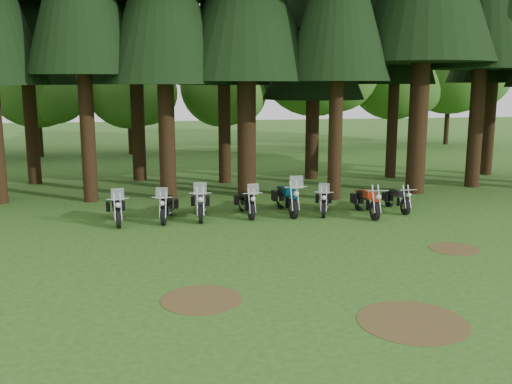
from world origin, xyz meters
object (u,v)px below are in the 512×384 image
Objects in this scene: motorcycle_0 at (117,210)px; motorcycle_5 at (324,202)px; motorcycle_7 at (397,200)px; motorcycle_4 at (287,199)px; motorcycle_1 at (167,207)px; motorcycle_6 at (367,202)px; motorcycle_3 at (247,203)px; motorcycle_2 at (200,204)px.

motorcycle_0 is 1.08× the size of motorcycle_5.
motorcycle_4 is at bearing 175.17° from motorcycle_7.
motorcycle_1 is 4.34m from motorcycle_4.
motorcycle_4 is at bearing -2.98° from motorcycle_0.
motorcycle_4 is 1.09× the size of motorcycle_6.
motorcycle_5 is at bearing 10.13° from motorcycle_1.
motorcycle_1 is at bearing 179.12° from motorcycle_7.
motorcycle_1 is at bearing -178.73° from motorcycle_4.
motorcycle_1 is 0.93× the size of motorcycle_6.
motorcycle_6 is at bearing -3.44° from motorcycle_5.
motorcycle_4 is (1.51, 0.07, 0.08)m from motorcycle_3.
motorcycle_3 is 5.64m from motorcycle_7.
motorcycle_2 reaches higher than motorcycle_0.
motorcycle_0 is at bearing 179.87° from motorcycle_3.
motorcycle_6 is at bearing -9.39° from motorcycle_0.
motorcycle_2 is 4.47m from motorcycle_5.
motorcycle_3 reaches higher than motorcycle_6.
motorcycle_3 is (1.65, 0.04, -0.04)m from motorcycle_2.
motorcycle_4 is 1.23× the size of motorcycle_5.
motorcycle_2 is 5.94m from motorcycle_6.
motorcycle_7 is at bearing 16.47° from motorcycle_5.
motorcycle_1 is 8.47m from motorcycle_7.
motorcycle_0 reaches higher than motorcycle_1.
motorcycle_2 reaches higher than motorcycle_7.
motorcycle_5 is (2.81, -0.21, -0.01)m from motorcycle_3.
motorcycle_2 is at bearing -1.90° from motorcycle_0.
motorcycle_0 is 7.32m from motorcycle_5.
motorcycle_4 is (6.02, 0.31, 0.07)m from motorcycle_0.
motorcycle_5 is 1.02× the size of motorcycle_7.
motorcycle_0 is 2.87m from motorcycle_2.
motorcycle_7 is (1.39, 0.50, -0.06)m from motorcycle_6.
motorcycle_2 is 0.93× the size of motorcycle_4.
motorcycle_7 is (7.29, -0.23, -0.07)m from motorcycle_2.
motorcycle_1 is 1.07× the size of motorcycle_7.
motorcycle_0 is at bearing 178.13° from motorcycle_6.
motorcycle_1 is at bearing -162.96° from motorcycle_5.
motorcycle_7 is (2.83, -0.06, -0.02)m from motorcycle_5.
motorcycle_2 is 3.16m from motorcycle_4.
motorcycle_0 is 1.03× the size of motorcycle_3.
motorcycle_3 is at bearing 171.36° from motorcycle_6.
motorcycle_0 is at bearing -162.13° from motorcycle_5.
motorcycle_7 is (5.64, -0.27, -0.03)m from motorcycle_3.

